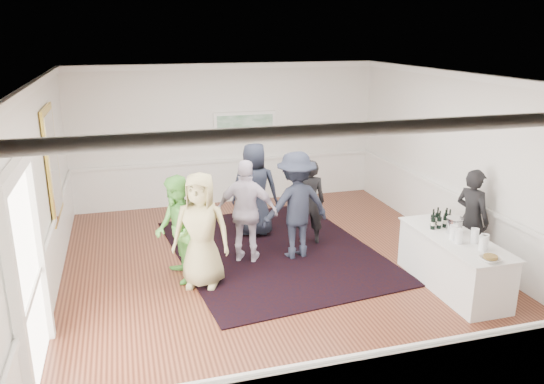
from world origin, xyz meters
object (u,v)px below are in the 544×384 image
object	(u,v)px
guest_green	(178,230)
guest_dark_b	(309,202)
serving_table	(453,262)
guest_dark_a	(296,205)
bartender	(472,219)
ice_bucket	(454,226)
guest_navy	(255,189)
guest_lilac	(247,212)
guest_tan	(201,230)
nut_bowl	(490,258)

from	to	relation	value
guest_green	guest_dark_b	world-z (taller)	guest_green
serving_table	guest_dark_a	distance (m)	2.74
bartender	guest_green	bearing A→B (deg)	62.85
guest_dark_b	ice_bucket	distance (m)	2.72
bartender	guest_navy	bearing A→B (deg)	34.71
guest_lilac	guest_dark_a	size ratio (longest dim) A/B	0.95
bartender	serving_table	bearing A→B (deg)	113.06
guest_green	serving_table	bearing A→B (deg)	63.01
ice_bucket	guest_tan	bearing A→B (deg)	165.40
guest_green	guest_lilac	distance (m)	1.30
serving_table	nut_bowl	size ratio (longest dim) A/B	7.60
guest_navy	nut_bowl	world-z (taller)	guest_navy
guest_lilac	guest_navy	size ratio (longest dim) A/B	0.98
bartender	nut_bowl	distance (m)	1.69
serving_table	nut_bowl	xyz separation A→B (m)	(-0.06, -0.89, 0.46)
guest_tan	guest_dark_a	size ratio (longest dim) A/B	0.96
bartender	ice_bucket	bearing A→B (deg)	107.09
bartender	guest_tan	bearing A→B (deg)	65.67
serving_table	nut_bowl	world-z (taller)	nut_bowl
guest_green	guest_navy	world-z (taller)	guest_navy
serving_table	guest_green	world-z (taller)	guest_green
bartender	guest_dark_a	bearing A→B (deg)	48.58
bartender	guest_tan	distance (m)	4.50
guest_tan	guest_dark_b	world-z (taller)	guest_tan
guest_lilac	guest_tan	bearing A→B (deg)	62.76
serving_table	guest_lilac	distance (m)	3.44
guest_tan	guest_lilac	bearing A→B (deg)	60.52
guest_green	nut_bowl	size ratio (longest dim) A/B	6.28
guest_tan	nut_bowl	world-z (taller)	guest_tan
guest_navy	nut_bowl	xyz separation A→B (m)	(2.34, -3.95, -0.04)
nut_bowl	guest_navy	bearing A→B (deg)	120.66
guest_dark_a	serving_table	bearing A→B (deg)	129.96
guest_dark_b	guest_green	bearing A→B (deg)	33.75
nut_bowl	bartender	bearing A→B (deg)	62.36
serving_table	ice_bucket	distance (m)	0.57
guest_dark_a	ice_bucket	distance (m)	2.64
guest_tan	guest_green	size ratio (longest dim) A/B	1.06
bartender	guest_dark_b	size ratio (longest dim) A/B	1.06
guest_lilac	ice_bucket	size ratio (longest dim) A/B	6.98
ice_bucket	nut_bowl	bearing A→B (deg)	-97.73
serving_table	bartender	distance (m)	1.04
guest_navy	bartender	bearing A→B (deg)	157.78
guest_lilac	guest_dark_a	xyz separation A→B (m)	(0.87, -0.05, 0.05)
guest_green	guest_dark_a	world-z (taller)	guest_dark_a
serving_table	guest_navy	size ratio (longest dim) A/B	1.13
guest_green	ice_bucket	bearing A→B (deg)	65.51
guest_tan	guest_green	xyz separation A→B (m)	(-0.33, 0.28, -0.06)
guest_green	guest_lilac	world-z (taller)	guest_lilac
guest_lilac	ice_bucket	distance (m)	3.38
serving_table	guest_navy	distance (m)	3.93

